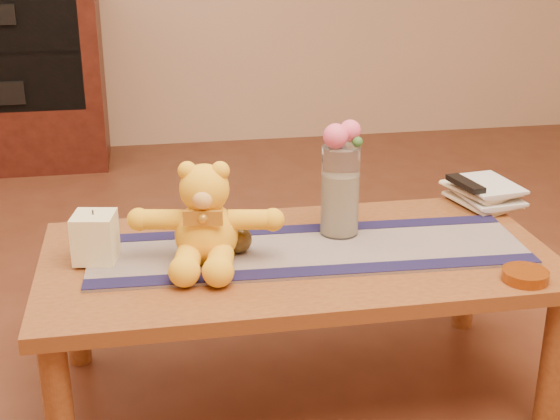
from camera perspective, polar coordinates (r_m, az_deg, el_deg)
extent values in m
plane|color=#4F2516|center=(2.36, 1.23, -13.20)|extent=(5.50, 5.50, 0.00)
cube|color=brown|center=(2.15, 1.32, -3.66)|extent=(1.40, 0.70, 0.04)
cylinder|color=brown|center=(1.98, -15.95, -14.29)|extent=(0.07, 0.07, 0.41)
cylinder|color=brown|center=(2.23, 19.50, -10.55)|extent=(0.07, 0.07, 0.41)
cylinder|color=brown|center=(2.48, -14.87, -6.63)|extent=(0.07, 0.07, 0.41)
cylinder|color=brown|center=(2.68, 13.57, -4.37)|extent=(0.07, 0.07, 0.41)
cube|color=#1A1D4A|center=(2.15, 2.13, -2.97)|extent=(1.21, 0.40, 0.01)
cube|color=#151237|center=(2.02, 2.84, -4.49)|extent=(1.20, 0.11, 0.00)
cube|color=#151237|center=(2.28, 1.51, -1.39)|extent=(1.20, 0.11, 0.00)
cube|color=#FFF4BB|center=(2.11, -13.46, -1.95)|extent=(0.13, 0.13, 0.13)
cylinder|color=black|center=(2.09, -13.62, -0.17)|extent=(0.00, 0.00, 0.01)
cylinder|color=silver|center=(2.21, 4.45, 1.42)|extent=(0.11, 0.11, 0.26)
cylinder|color=beige|center=(2.22, 4.42, 0.47)|extent=(0.09, 0.09, 0.18)
sphere|color=#EF547F|center=(2.15, 4.12, 5.46)|extent=(0.07, 0.07, 0.07)
sphere|color=#EF547F|center=(2.17, 5.19, 5.87)|extent=(0.06, 0.06, 0.06)
sphere|color=#5457B8|center=(2.20, 4.59, 5.63)|extent=(0.04, 0.04, 0.04)
sphere|color=#5457B8|center=(2.18, 3.66, 5.28)|extent=(0.04, 0.04, 0.04)
sphere|color=#33662D|center=(2.16, 5.72, 5.02)|extent=(0.03, 0.03, 0.03)
sphere|color=#463517|center=(2.11, -3.11, -2.17)|extent=(0.10, 0.10, 0.08)
imported|color=beige|center=(2.53, 13.23, 0.38)|extent=(0.21, 0.26, 0.02)
imported|color=beige|center=(2.52, 13.41, 0.76)|extent=(0.18, 0.24, 0.02)
imported|color=beige|center=(2.51, 13.15, 1.19)|extent=(0.22, 0.26, 0.02)
imported|color=beige|center=(2.51, 13.44, 1.59)|extent=(0.19, 0.24, 0.02)
cube|color=black|center=(2.49, 13.50, 1.90)|extent=(0.07, 0.17, 0.02)
cylinder|color=#BF5914|center=(2.07, 17.62, -4.62)|extent=(0.13, 0.13, 0.03)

